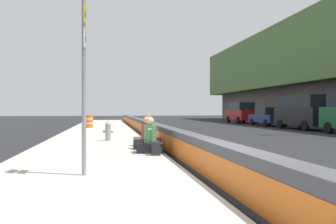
% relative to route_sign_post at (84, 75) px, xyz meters
% --- Properties ---
extents(ground_plane, '(160.00, 160.00, 0.00)m').
position_rel_route_sign_post_xyz_m(ground_plane, '(-1.29, -2.66, -2.21)').
color(ground_plane, '#232326').
rests_on(ground_plane, ground).
extents(sidewalk_strip, '(80.00, 4.40, 0.14)m').
position_rel_route_sign_post_xyz_m(sidewalk_strip, '(-1.29, -0.01, -2.14)').
color(sidewalk_strip, '#B5B2A8').
rests_on(sidewalk_strip, ground_plane).
extents(jersey_barrier, '(76.00, 0.45, 0.85)m').
position_rel_route_sign_post_xyz_m(jersey_barrier, '(-1.29, -2.66, -1.79)').
color(jersey_barrier, '#47474C').
rests_on(jersey_barrier, ground_plane).
extents(route_sign_post, '(0.44, 0.09, 3.60)m').
position_rel_route_sign_post_xyz_m(route_sign_post, '(0.00, 0.00, 0.00)').
color(route_sign_post, gray).
rests_on(route_sign_post, sidewalk_strip).
extents(fire_hydrant, '(0.26, 0.46, 0.88)m').
position_rel_route_sign_post_xyz_m(fire_hydrant, '(7.98, -0.49, -1.62)').
color(fire_hydrant, gray).
rests_on(fire_hydrant, sidewalk_strip).
extents(seated_person_foreground, '(0.81, 0.91, 1.12)m').
position_rel_route_sign_post_xyz_m(seated_person_foreground, '(3.52, -1.80, -1.72)').
color(seated_person_foreground, black).
rests_on(seated_person_foreground, sidewalk_strip).
extents(seated_person_middle, '(0.79, 0.88, 1.10)m').
position_rel_route_sign_post_xyz_m(seated_person_middle, '(4.56, -1.80, -1.73)').
color(seated_person_middle, black).
rests_on(seated_person_middle, sidewalk_strip).
extents(seated_person_rear, '(0.90, 1.00, 1.19)m').
position_rel_route_sign_post_xyz_m(seated_person_rear, '(5.52, -1.93, -1.70)').
color(seated_person_rear, '#706651').
rests_on(seated_person_rear, sidewalk_strip).
extents(backpack, '(0.32, 0.28, 0.40)m').
position_rel_route_sign_post_xyz_m(backpack, '(2.86, -1.89, -1.88)').
color(backpack, '#232328').
rests_on(backpack, sidewalk_strip).
extents(construction_barrel, '(0.54, 0.54, 0.95)m').
position_rel_route_sign_post_xyz_m(construction_barrel, '(19.21, 0.87, -1.59)').
color(construction_barrel, orange).
rests_on(construction_barrel, sidewalk_strip).
extents(parked_car_fourth, '(5.17, 2.25, 2.56)m').
position_rel_route_sign_post_xyz_m(parked_car_fourth, '(16.47, -14.92, -0.86)').
color(parked_car_fourth, black).
rests_on(parked_car_fourth, ground_plane).
extents(parked_car_midline, '(4.50, 1.95, 1.71)m').
position_rel_route_sign_post_xyz_m(parked_car_midline, '(22.23, -14.87, -1.35)').
color(parked_car_midline, navy).
rests_on(parked_car_midline, ground_plane).
extents(parked_car_far, '(4.80, 2.06, 2.28)m').
position_rel_route_sign_post_xyz_m(parked_car_far, '(28.58, -14.88, -1.03)').
color(parked_car_far, maroon).
rests_on(parked_car_far, ground_plane).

